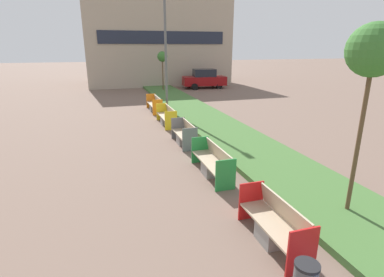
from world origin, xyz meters
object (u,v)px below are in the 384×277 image
Objects in this scene: street_lamp_post at (165,34)px; parked_car_distant at (204,79)px; bench_yellow_frame at (167,118)px; sapling_tree_far at (162,57)px; bench_red_frame at (274,227)px; bench_grey_frame at (184,136)px; bench_orange_frame at (155,105)px; sapling_tree_near at (374,52)px; bench_green_frame at (213,164)px.

street_lamp_post is 12.60m from parked_car_distant.
bench_yellow_frame is 12.51m from sapling_tree_far.
bench_red_frame and bench_grey_frame have the same top height.
bench_red_frame is 24.48m from parked_car_distant.
bench_grey_frame is 0.78× the size of bench_orange_frame.
bench_orange_frame is at bearing 99.52° from sapling_tree_near.
bench_yellow_frame and bench_orange_frame have the same top height.
bench_grey_frame is at bearing 109.25° from sapling_tree_near.
parked_car_distant is at bearing 59.87° from street_lamp_post.
parked_car_distant is (6.04, 10.41, -3.72)m from street_lamp_post.
sapling_tree_near is (2.28, -13.62, 3.47)m from bench_orange_frame.
sapling_tree_near is 23.74m from parked_car_distant.
bench_yellow_frame is 0.52× the size of parked_car_distant.
bench_red_frame is 14.03m from bench_orange_frame.
bench_red_frame is at bearing -90.02° from bench_yellow_frame.
bench_green_frame is at bearing -90.00° from bench_yellow_frame.
sapling_tree_far is at bearing 79.22° from bench_yellow_frame.
bench_grey_frame is at bearing -90.05° from bench_orange_frame.
bench_orange_frame is at bearing -105.19° from sapling_tree_far.
street_lamp_post is at bearing 87.33° from bench_red_frame.
bench_yellow_frame is (0.00, 3.47, 0.01)m from bench_grey_frame.
bench_red_frame and bench_orange_frame have the same top height.
parked_car_distant is at bearing 14.35° from sapling_tree_far.
parked_car_distant is (6.66, 23.56, 0.55)m from bench_red_frame.
bench_grey_frame is 0.83× the size of bench_yellow_frame.
bench_green_frame is 5.27m from sapling_tree_near.
street_lamp_post reaches higher than bench_yellow_frame.
bench_red_frame and bench_yellow_frame have the same top height.
bench_green_frame is at bearing -93.67° from street_lamp_post.
bench_grey_frame is 0.22× the size of street_lamp_post.
bench_orange_frame is at bearing -118.58° from parked_car_distant.
bench_red_frame is 0.45× the size of parked_car_distant.
bench_grey_frame and bench_orange_frame have the same top height.
bench_red_frame is 22.71m from sapling_tree_far.
bench_yellow_frame is at bearing 102.84° from sapling_tree_near.
sapling_tree_far is (2.29, 15.48, 2.68)m from bench_grey_frame.
bench_yellow_frame is at bearing 90.00° from bench_green_frame.
bench_green_frame is 0.96× the size of bench_orange_frame.
sapling_tree_near reaches higher than bench_grey_frame.
bench_grey_frame is 15.87m from sapling_tree_far.
street_lamp_post is at bearing -113.81° from parked_car_distant.
sapling_tree_near reaches higher than bench_orange_frame.
bench_red_frame is 4.19m from sapling_tree_near.
street_lamp_post is at bearing 86.33° from bench_green_frame.
bench_red_frame is 3.64m from bench_green_frame.
parked_car_distant reaches higher than bench_red_frame.
parked_car_distant reaches higher than bench_grey_frame.
sapling_tree_near is (2.29, -10.03, 3.47)m from bench_yellow_frame.
parked_car_distant is at bearing 55.09° from bench_orange_frame.
bench_yellow_frame is (-0.00, 6.79, -0.00)m from bench_green_frame.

